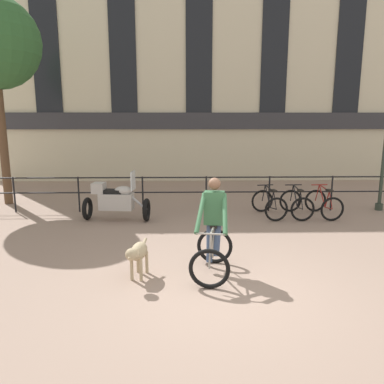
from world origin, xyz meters
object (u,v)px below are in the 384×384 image
(parked_bicycle_mid_left, at_px, (296,204))
(cyclist_with_bike, at_px, (213,231))
(parked_bicycle_near_lamp, at_px, (269,204))
(parked_bicycle_mid_right, at_px, (324,204))
(parked_motorcycle, at_px, (116,200))
(dog, at_px, (138,253))

(parked_bicycle_mid_left, bearing_deg, cyclist_with_bike, 53.47)
(parked_bicycle_near_lamp, height_order, parked_bicycle_mid_right, same)
(parked_motorcycle, relative_size, parked_bicycle_near_lamp, 1.50)
(parked_bicycle_near_lamp, bearing_deg, dog, 42.77)
(cyclist_with_bike, xyz_separation_m, parked_bicycle_mid_right, (3.43, 3.81, -0.41))
(cyclist_with_bike, distance_m, dog, 1.37)
(cyclist_with_bike, height_order, parked_bicycle_mid_right, cyclist_with_bike)
(parked_bicycle_near_lamp, distance_m, parked_bicycle_mid_right, 1.55)
(cyclist_with_bike, xyz_separation_m, parked_bicycle_near_lamp, (1.88, 3.81, -0.41))
(parked_motorcycle, bearing_deg, parked_bicycle_near_lamp, -79.91)
(parked_bicycle_near_lamp, bearing_deg, parked_motorcycle, -4.86)
(parked_motorcycle, bearing_deg, parked_bicycle_mid_right, -81.02)
(dog, distance_m, parked_bicycle_mid_right, 6.25)
(dog, relative_size, parked_bicycle_near_lamp, 0.79)
(parked_motorcycle, xyz_separation_m, parked_bicycle_mid_left, (5.00, 0.31, -0.20))
(parked_motorcycle, distance_m, parked_bicycle_mid_left, 5.01)
(dog, bearing_deg, parked_motorcycle, 116.81)
(dog, xyz_separation_m, parked_bicycle_mid_right, (4.74, 4.06, -0.10))
(parked_motorcycle, relative_size, parked_bicycle_mid_left, 1.60)
(cyclist_with_bike, distance_m, parked_motorcycle, 4.22)
(parked_motorcycle, height_order, parked_bicycle_mid_right, parked_motorcycle)
(cyclist_with_bike, bearing_deg, parked_motorcycle, 133.10)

